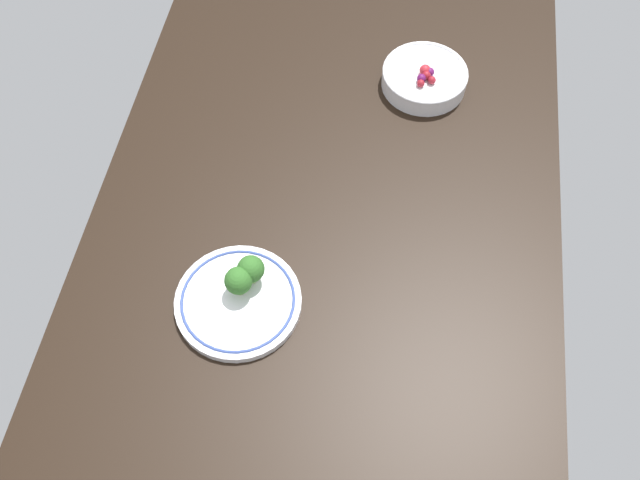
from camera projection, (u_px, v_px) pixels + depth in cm
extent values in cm
cube|color=black|center=(320.00, 252.00, 122.38)|extent=(146.87, 81.14, 4.00)
cylinder|color=silver|center=(238.00, 302.00, 114.38)|extent=(20.42, 20.42, 1.39)
torus|color=#33478C|center=(238.00, 300.00, 113.78)|extent=(18.47, 18.47, 0.50)
cylinder|color=#9EBC72|center=(252.00, 277.00, 114.94)|extent=(1.55, 1.55, 1.86)
sphere|color=#2D6023|center=(251.00, 269.00, 112.73)|extent=(4.44, 4.44, 4.44)
cylinder|color=#9EBC72|center=(240.00, 288.00, 113.85)|extent=(1.58, 1.58, 1.84)
sphere|color=#2D6023|center=(238.00, 281.00, 111.63)|extent=(4.50, 4.50, 4.50)
cylinder|color=silver|center=(424.00, 79.00, 138.57)|extent=(16.46, 16.46, 3.55)
torus|color=silver|center=(425.00, 72.00, 137.05)|extent=(16.60, 16.60, 0.80)
sphere|color=#59144C|center=(430.00, 72.00, 135.84)|extent=(1.78, 1.78, 1.78)
sphere|color=maroon|center=(432.00, 80.00, 134.90)|extent=(1.54, 1.54, 1.54)
sphere|color=maroon|center=(421.00, 83.00, 134.53)|extent=(1.47, 1.47, 1.47)
sphere|color=maroon|center=(426.00, 75.00, 135.43)|extent=(1.73, 1.73, 1.73)
sphere|color=#B2232D|center=(425.00, 70.00, 135.87)|extent=(2.15, 2.15, 2.15)
sphere|color=maroon|center=(426.00, 70.00, 136.38)|extent=(1.51, 1.51, 1.51)
sphere|color=#59144C|center=(421.00, 78.00, 135.03)|extent=(1.73, 1.73, 1.73)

